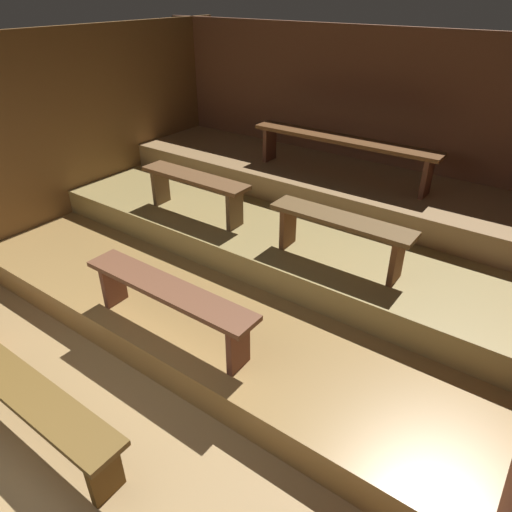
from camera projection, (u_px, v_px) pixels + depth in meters
name	position (u px, v px, depth m)	size (l,w,h in m)	color
ground	(228.00, 311.00, 4.62)	(6.01, 5.88, 0.08)	#9B7B4C
wall_back	(354.00, 131.00, 5.79)	(6.01, 0.06, 2.38)	brown
wall_left	(47.00, 143.00, 5.33)	(0.06, 5.88, 2.38)	brown
platform_lower	(269.00, 265.00, 5.02)	(5.21, 3.66, 0.29)	olive
platform_middle	(299.00, 221.00, 5.31)	(5.21, 2.43, 0.29)	#99834C
platform_upper	(326.00, 182.00, 5.57)	(5.21, 1.24, 0.29)	#9F7B4F
bench_floor_center	(32.00, 402.00, 3.10)	(1.67, 0.28, 0.45)	brown
bench_lower_center	(168.00, 296.00, 3.66)	(1.64, 0.28, 0.45)	brown
bench_middle_left	(195.00, 185.00, 4.96)	(1.32, 0.28, 0.45)	brown
bench_middle_right	(340.00, 228.00, 4.08)	(1.32, 0.28, 0.45)	brown
bench_upper_center	(342.00, 145.00, 5.16)	(2.20, 0.28, 0.45)	brown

